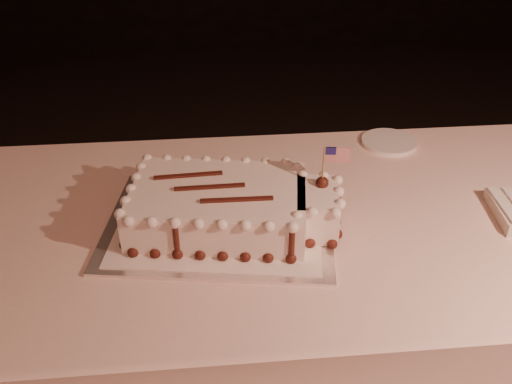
{
  "coord_description": "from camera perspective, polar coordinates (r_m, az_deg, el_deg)",
  "views": [
    {
      "loc": [
        -0.12,
        -0.42,
        1.49
      ],
      "look_at": [
        -0.03,
        0.58,
        0.83
      ],
      "focal_mm": 40.0,
      "sensor_mm": 36.0,
      "label": 1
    }
  ],
  "objects": [
    {
      "name": "side_plate",
      "position": [
        1.61,
        13.14,
        4.88
      ],
      "size": [
        0.15,
        0.15,
        0.01
      ],
      "primitive_type": "cylinder",
      "color": "white",
      "rests_on": "banquet_table"
    },
    {
      "name": "doily",
      "position": [
        1.25,
        -3.67,
        -3.07
      ],
      "size": [
        0.48,
        0.39,
        0.0
      ],
      "primitive_type": "cube",
      "rotation": [
        0.0,
        0.0,
        -0.16
      ],
      "color": "white",
      "rests_on": "cake_board"
    },
    {
      "name": "sheet_cake",
      "position": [
        1.22,
        -2.54,
        -1.41
      ],
      "size": [
        0.48,
        0.32,
        0.18
      ],
      "color": "white",
      "rests_on": "doily"
    },
    {
      "name": "cake_board",
      "position": [
        1.25,
        -3.66,
        -3.25
      ],
      "size": [
        0.54,
        0.44,
        0.01
      ],
      "primitive_type": "cube",
      "rotation": [
        0.0,
        0.0,
        -0.16
      ],
      "color": "white",
      "rests_on": "banquet_table"
    },
    {
      "name": "banquet_table",
      "position": [
        1.52,
        0.93,
        -14.21
      ],
      "size": [
        2.4,
        0.8,
        0.75
      ],
      "primitive_type": "cube",
      "color": "#FFD2C5",
      "rests_on": "ground"
    }
  ]
}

